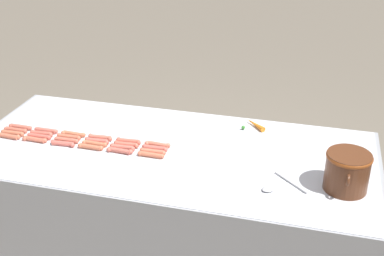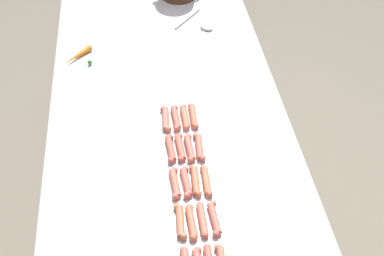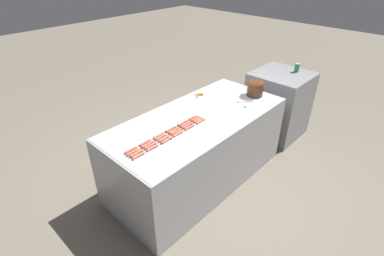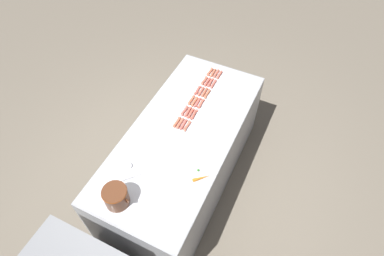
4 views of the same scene
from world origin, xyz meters
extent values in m
plane|color=#756B5B|center=(0.00, 0.00, 0.00)|extent=(20.00, 20.00, 0.00)
cube|color=#9EA0A5|center=(0.00, 0.00, 0.45)|extent=(1.02, 2.25, 0.90)
cube|color=silver|center=(0.00, 0.00, 0.90)|extent=(1.00, 2.20, 0.00)
sphere|color=#C55F50|center=(-0.01, -0.70, 0.92)|extent=(0.03, 0.03, 0.03)
cylinder|color=#C46848|center=(-0.01, -0.59, 0.92)|extent=(0.04, 0.12, 0.03)
sphere|color=#C46848|center=(-0.01, -0.65, 0.92)|extent=(0.03, 0.03, 0.03)
sphere|color=#C46848|center=(-0.02, -0.52, 0.92)|extent=(0.03, 0.03, 0.03)
cylinder|color=#C9614E|center=(-0.01, -0.42, 0.92)|extent=(0.04, 0.12, 0.03)
sphere|color=#C9614E|center=(-0.02, -0.48, 0.92)|extent=(0.03, 0.03, 0.03)
sphere|color=#C9614E|center=(-0.01, -0.36, 0.92)|extent=(0.03, 0.03, 0.03)
cylinder|color=#C45948|center=(-0.01, -0.25, 0.92)|extent=(0.04, 0.12, 0.03)
sphere|color=#C45948|center=(-0.01, -0.31, 0.92)|extent=(0.03, 0.03, 0.03)
sphere|color=#C45948|center=(-0.01, -0.18, 0.92)|extent=(0.03, 0.03, 0.03)
cylinder|color=#C86750|center=(-0.01, -0.08, 0.92)|extent=(0.04, 0.12, 0.03)
sphere|color=#C86750|center=(-0.01, -0.14, 0.92)|extent=(0.03, 0.03, 0.03)
sphere|color=#C86750|center=(-0.02, -0.01, 0.92)|extent=(0.03, 0.03, 0.03)
sphere|color=#C05C4B|center=(0.03, -0.71, 0.92)|extent=(0.03, 0.03, 0.03)
cylinder|color=#BF6248|center=(0.03, -0.59, 0.92)|extent=(0.03, 0.12, 0.03)
sphere|color=#BF6248|center=(0.03, -0.66, 0.92)|extent=(0.03, 0.03, 0.03)
sphere|color=#BF6248|center=(0.03, -0.53, 0.92)|extent=(0.03, 0.03, 0.03)
cylinder|color=#CD5D50|center=(0.03, -0.42, 0.92)|extent=(0.04, 0.12, 0.03)
sphere|color=#CD5D50|center=(0.03, -0.48, 0.92)|extent=(0.03, 0.03, 0.03)
sphere|color=#CD5D50|center=(0.03, -0.36, 0.92)|extent=(0.03, 0.03, 0.03)
cylinder|color=#CA5E4B|center=(0.03, -0.24, 0.92)|extent=(0.03, 0.12, 0.03)
sphere|color=#CA5E4B|center=(0.02, -0.30, 0.92)|extent=(0.03, 0.03, 0.03)
sphere|color=#CA5E4B|center=(0.03, -0.18, 0.92)|extent=(0.03, 0.03, 0.03)
cylinder|color=#C65A4E|center=(0.03, -0.08, 0.92)|extent=(0.03, 0.12, 0.03)
sphere|color=#C65A4E|center=(0.03, -0.14, 0.92)|extent=(0.03, 0.03, 0.03)
sphere|color=#C65A4E|center=(0.03, -0.02, 0.92)|extent=(0.03, 0.03, 0.03)
sphere|color=#CE5A4C|center=(0.07, -0.70, 0.92)|extent=(0.03, 0.03, 0.03)
cylinder|color=#C9634F|center=(0.07, -0.59, 0.92)|extent=(0.03, 0.12, 0.03)
sphere|color=#C9634F|center=(0.07, -0.65, 0.92)|extent=(0.03, 0.03, 0.03)
sphere|color=#C9634F|center=(0.07, -0.53, 0.92)|extent=(0.03, 0.03, 0.03)
cylinder|color=#C16848|center=(0.07, -0.42, 0.92)|extent=(0.03, 0.12, 0.03)
sphere|color=#C16848|center=(0.07, -0.48, 0.92)|extent=(0.03, 0.03, 0.03)
sphere|color=#C16848|center=(0.06, -0.36, 0.92)|extent=(0.03, 0.03, 0.03)
cylinder|color=#C66051|center=(0.07, -0.25, 0.92)|extent=(0.03, 0.12, 0.03)
sphere|color=#C66051|center=(0.06, -0.31, 0.92)|extent=(0.03, 0.03, 0.03)
sphere|color=#C66051|center=(0.07, -0.19, 0.92)|extent=(0.03, 0.03, 0.03)
cylinder|color=#CE674D|center=(0.07, -0.07, 0.92)|extent=(0.03, 0.12, 0.03)
sphere|color=#CE674D|center=(0.07, -0.14, 0.92)|extent=(0.03, 0.03, 0.03)
sphere|color=#CE674D|center=(0.07, -0.01, 0.92)|extent=(0.03, 0.03, 0.03)
sphere|color=#C8644C|center=(0.10, -0.70, 0.92)|extent=(0.03, 0.03, 0.03)
cylinder|color=#CA5D50|center=(0.11, -0.59, 0.92)|extent=(0.04, 0.12, 0.03)
sphere|color=#CA5D50|center=(0.10, -0.65, 0.92)|extent=(0.03, 0.03, 0.03)
sphere|color=#CA5D50|center=(0.11, -0.53, 0.92)|extent=(0.03, 0.03, 0.03)
cylinder|color=#C66648|center=(0.11, -0.42, 0.92)|extent=(0.03, 0.12, 0.03)
sphere|color=#C66648|center=(0.11, -0.48, 0.92)|extent=(0.03, 0.03, 0.03)
sphere|color=#C66648|center=(0.10, -0.36, 0.92)|extent=(0.03, 0.03, 0.03)
cylinder|color=#C05F50|center=(0.10, -0.25, 0.92)|extent=(0.04, 0.12, 0.03)
sphere|color=#C05F50|center=(0.11, -0.31, 0.92)|extent=(0.03, 0.03, 0.03)
sphere|color=#C05F50|center=(0.10, -0.19, 0.92)|extent=(0.03, 0.03, 0.03)
cylinder|color=#C76447|center=(0.10, -0.07, 0.92)|extent=(0.03, 0.12, 0.03)
sphere|color=#C76447|center=(0.11, -0.13, 0.92)|extent=(0.03, 0.03, 0.03)
sphere|color=#C76447|center=(0.10, -0.01, 0.92)|extent=(0.03, 0.03, 0.03)
cylinder|color=#B7B7BC|center=(0.17, 0.67, 0.91)|extent=(0.16, 0.17, 0.01)
ellipsoid|color=#B7B7BC|center=(0.26, 0.58, 0.91)|extent=(0.09, 0.08, 0.02)
cone|color=orange|center=(-0.40, 0.41, 0.92)|extent=(0.14, 0.14, 0.03)
sphere|color=#387F2D|center=(-0.34, 0.35, 0.92)|extent=(0.02, 0.02, 0.02)
camera|label=1|loc=(2.31, 0.73, 2.26)|focal=47.09mm
camera|label=2|loc=(-0.09, -1.49, 2.34)|focal=44.37mm
camera|label=3|loc=(1.92, -2.15, 2.51)|focal=27.05mm
camera|label=4|loc=(-0.94, 1.75, 3.43)|focal=29.73mm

